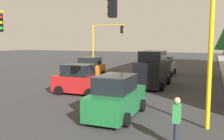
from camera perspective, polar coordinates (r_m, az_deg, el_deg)
The scene contains 9 objects.
ground_plane at distance 18.58m, azimuth -2.62°, elevation -4.33°, with size 120.00×120.00×0.00m, color #353538.
traffic_signal_near_left at distance 10.76m, azimuth 12.00°, elevation 9.41°, with size 0.36×4.59×5.79m.
traffic_signal_far_right at distance 33.35m, azimuth -1.54°, elevation 7.50°, with size 0.36×4.59×5.67m.
delivery_van_black at distance 19.67m, azimuth 9.32°, elevation -0.01°, with size 4.80×2.22×2.77m.
car_red at distance 16.93m, azimuth -7.30°, elevation -2.38°, with size 1.98×3.62×1.98m.
car_silver at distance 26.36m, azimuth 11.77°, elevation 0.79°, with size 4.01×1.99×1.98m.
car_orange at distance 24.15m, azimuth -5.18°, elevation 0.37°, with size 3.75×2.12×1.98m.
car_green at distance 11.81m, azimuth 1.03°, elevation -6.30°, with size 4.04×2.01×1.98m.
pedestrian_crossing at distance 8.78m, azimuth 14.45°, elevation -11.06°, with size 0.40×0.24×1.70m.
Camera 1 is at (16.57, 7.60, 3.56)m, focal length 40.28 mm.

